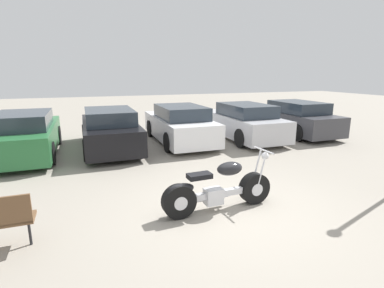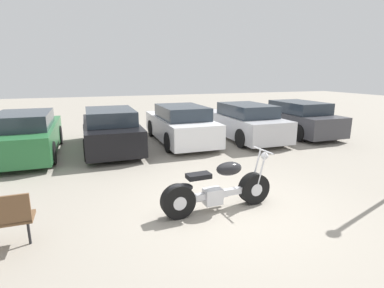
# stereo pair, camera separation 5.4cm
# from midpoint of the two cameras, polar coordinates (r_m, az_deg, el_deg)

# --- Properties ---
(ground_plane) EXTENTS (60.00, 60.00, 0.00)m
(ground_plane) POSITION_cam_midpoint_polar(r_m,az_deg,el_deg) (5.96, 7.54, -12.20)
(ground_plane) COLOR gray
(motorcycle) EXTENTS (2.25, 0.62, 1.10)m
(motorcycle) POSITION_cam_midpoint_polar(r_m,az_deg,el_deg) (5.74, 4.98, -8.68)
(motorcycle) COLOR black
(motorcycle) RESTS_ON ground_plane
(parked_car_green) EXTENTS (1.79, 4.39, 1.40)m
(parked_car_green) POSITION_cam_midpoint_polar(r_m,az_deg,el_deg) (10.68, -28.83, 1.50)
(parked_car_green) COLOR #286B38
(parked_car_green) RESTS_ON ground_plane
(parked_car_black) EXTENTS (1.79, 4.39, 1.40)m
(parked_car_black) POSITION_cam_midpoint_polar(r_m,az_deg,el_deg) (10.58, -15.11, 2.61)
(parked_car_black) COLOR black
(parked_car_black) RESTS_ON ground_plane
(parked_car_white) EXTENTS (1.79, 4.39, 1.40)m
(parked_car_white) POSITION_cam_midpoint_polar(r_m,az_deg,el_deg) (11.23, -2.12, 3.68)
(parked_car_white) COLOR white
(parked_car_white) RESTS_ON ground_plane
(parked_car_silver) EXTENTS (1.79, 4.39, 1.40)m
(parked_car_silver) POSITION_cam_midpoint_polar(r_m,az_deg,el_deg) (12.02, 9.95, 4.13)
(parked_car_silver) COLOR #BCBCC1
(parked_car_silver) RESTS_ON ground_plane
(parked_car_dark_grey) EXTENTS (1.79, 4.39, 1.40)m
(parked_car_dark_grey) POSITION_cam_midpoint_polar(r_m,az_deg,el_deg) (13.55, 19.14, 4.63)
(parked_car_dark_grey) COLOR #3D3D42
(parked_car_dark_grey) RESTS_ON ground_plane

